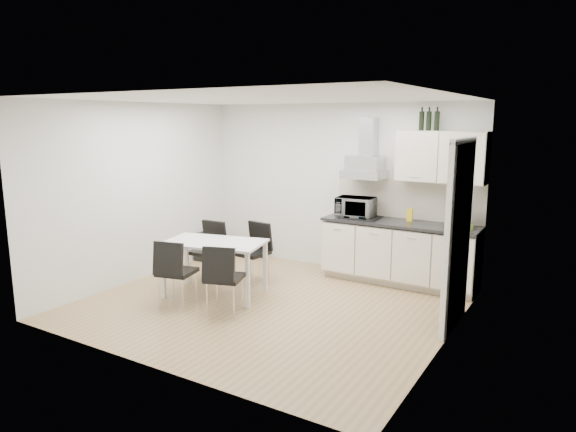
% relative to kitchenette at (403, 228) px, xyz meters
% --- Properties ---
extents(ground, '(4.50, 4.50, 0.00)m').
position_rel_kitchenette_xyz_m(ground, '(-1.18, -1.73, -0.83)').
color(ground, tan).
rests_on(ground, ground).
extents(wall_back, '(4.50, 0.10, 2.60)m').
position_rel_kitchenette_xyz_m(wall_back, '(-1.18, 0.27, 0.47)').
color(wall_back, silver).
rests_on(wall_back, ground).
extents(wall_front, '(4.50, 0.10, 2.60)m').
position_rel_kitchenette_xyz_m(wall_front, '(-1.18, -3.73, 0.47)').
color(wall_front, silver).
rests_on(wall_front, ground).
extents(wall_left, '(0.10, 4.00, 2.60)m').
position_rel_kitchenette_xyz_m(wall_left, '(-3.43, -1.73, 0.47)').
color(wall_left, silver).
rests_on(wall_left, ground).
extents(wall_right, '(0.10, 4.00, 2.60)m').
position_rel_kitchenette_xyz_m(wall_right, '(1.07, -1.73, 0.47)').
color(wall_right, silver).
rests_on(wall_right, ground).
extents(ceiling, '(4.50, 4.50, 0.00)m').
position_rel_kitchenette_xyz_m(ceiling, '(-1.18, -1.73, 1.77)').
color(ceiling, white).
rests_on(ceiling, wall_back).
extents(doorway, '(0.08, 1.04, 2.10)m').
position_rel_kitchenette_xyz_m(doorway, '(1.03, -1.18, 0.22)').
color(doorway, white).
rests_on(doorway, ground).
extents(kitchenette, '(2.22, 0.64, 2.52)m').
position_rel_kitchenette_xyz_m(kitchenette, '(0.00, 0.00, 0.00)').
color(kitchenette, beige).
rests_on(kitchenette, ground).
extents(dining_table, '(1.45, 1.03, 0.75)m').
position_rel_kitchenette_xyz_m(dining_table, '(-1.99, -1.79, -0.17)').
color(dining_table, white).
rests_on(dining_table, ground).
extents(chair_far_left, '(0.46, 0.52, 0.88)m').
position_rel_kitchenette_xyz_m(chair_far_left, '(-2.48, -1.38, -0.39)').
color(chair_far_left, black).
rests_on(chair_far_left, ground).
extents(chair_far_right, '(0.49, 0.54, 0.88)m').
position_rel_kitchenette_xyz_m(chair_far_right, '(-1.87, -1.11, -0.39)').
color(chair_far_right, black).
rests_on(chair_far_right, ground).
extents(chair_near_left, '(0.54, 0.59, 0.88)m').
position_rel_kitchenette_xyz_m(chair_near_left, '(-2.14, -2.36, -0.39)').
color(chair_near_left, black).
rests_on(chair_near_left, ground).
extents(chair_near_right, '(0.57, 0.61, 0.88)m').
position_rel_kitchenette_xyz_m(chair_near_right, '(-1.47, -2.24, -0.39)').
color(chair_near_right, black).
rests_on(chair_near_right, ground).
extents(guitar_amp, '(0.26, 0.56, 0.46)m').
position_rel_kitchenette_xyz_m(guitar_amp, '(-3.30, -0.36, -0.60)').
color(guitar_amp, black).
rests_on(guitar_amp, ground).
extents(floor_speaker, '(0.22, 0.20, 0.31)m').
position_rel_kitchenette_xyz_m(floor_speaker, '(-2.56, 0.17, -0.68)').
color(floor_speaker, black).
rests_on(floor_speaker, ground).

